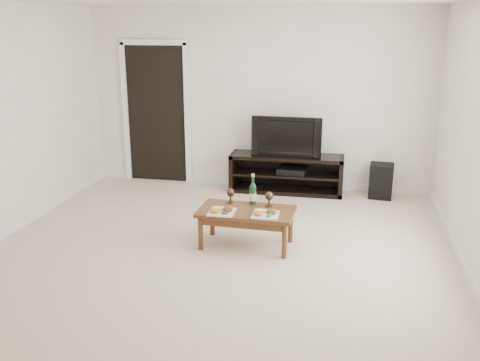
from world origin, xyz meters
The scene contains 13 objects.
floor centered at (0.00, 0.00, 0.00)m, with size 5.50×5.50×0.00m, color beige.
back_wall centered at (0.00, 2.77, 1.30)m, with size 5.00×0.04×2.60m, color white.
doorway centered at (-1.55, 2.73, 1.02)m, with size 0.90×0.02×2.05m, color black.
media_console centered at (0.47, 2.50, 0.28)m, with size 1.62×0.45×0.55m, color black.
television centered at (0.47, 2.50, 0.83)m, with size 0.99×0.13×0.57m, color black.
av_receiver centered at (0.55, 2.48, 0.33)m, with size 0.40×0.30×0.08m, color black.
subwoofer centered at (1.80, 2.50, 0.24)m, with size 0.32×0.32×0.48m, color black.
coffee_table centered at (0.25, 0.46, 0.21)m, with size 1.03×0.56×0.42m, color brown.
plate_left centered at (0.01, 0.31, 0.45)m, with size 0.27×0.27×0.07m, color white.
plate_right centered at (0.48, 0.32, 0.45)m, with size 0.27×0.27×0.07m, color white.
wine_bottle centered at (0.29, 0.66, 0.59)m, with size 0.07×0.07×0.35m, color #0E3617.
goblet_left centered at (0.04, 0.66, 0.51)m, with size 0.09×0.09×0.17m, color #3C2C20, non-canonical shape.
goblet_right centered at (0.48, 0.62, 0.51)m, with size 0.09×0.09×0.17m, color #3C2C20, non-canonical shape.
Camera 1 is at (1.23, -4.91, 2.37)m, focal length 40.00 mm.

